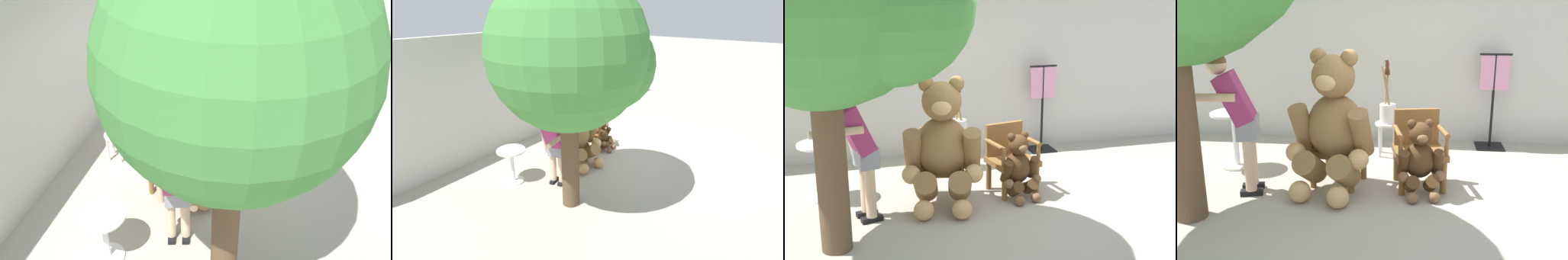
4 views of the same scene
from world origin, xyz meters
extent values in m
plane|color=#A8A091|center=(0.00, 0.00, 0.00)|extent=(60.00, 60.00, 0.00)
cube|color=beige|center=(0.00, 2.40, 1.40)|extent=(10.00, 0.16, 2.80)
cube|color=brown|center=(-0.46, 0.53, 0.41)|extent=(0.66, 0.63, 0.07)
cylinder|color=brown|center=(-0.73, 0.37, 0.18)|extent=(0.07, 0.07, 0.37)
cylinder|color=brown|center=(-0.28, 0.27, 0.18)|extent=(0.07, 0.07, 0.37)
cylinder|color=brown|center=(-0.64, 0.78, 0.18)|extent=(0.07, 0.07, 0.37)
cylinder|color=brown|center=(-0.19, 0.68, 0.18)|extent=(0.07, 0.07, 0.37)
cube|color=brown|center=(-0.41, 0.75, 0.65)|extent=(0.52, 0.17, 0.42)
cylinder|color=brown|center=(-0.71, 0.58, 0.66)|extent=(0.16, 0.48, 0.06)
cylinder|color=brown|center=(-0.75, 0.37, 0.55)|extent=(0.05, 0.05, 0.22)
cylinder|color=brown|center=(-0.22, 0.47, 0.66)|extent=(0.16, 0.48, 0.06)
cylinder|color=brown|center=(-0.26, 0.27, 0.55)|extent=(0.05, 0.05, 0.22)
cube|color=brown|center=(0.46, 0.53, 0.41)|extent=(0.65, 0.62, 0.07)
cylinder|color=brown|center=(0.28, 0.28, 0.18)|extent=(0.07, 0.07, 0.37)
cylinder|color=brown|center=(0.73, 0.37, 0.18)|extent=(0.07, 0.07, 0.37)
cylinder|color=brown|center=(0.19, 0.69, 0.18)|extent=(0.07, 0.07, 0.37)
cylinder|color=brown|center=(0.65, 0.78, 0.18)|extent=(0.07, 0.07, 0.37)
cube|color=brown|center=(0.42, 0.75, 0.65)|extent=(0.52, 0.16, 0.42)
cylinder|color=brown|center=(0.22, 0.48, 0.66)|extent=(0.15, 0.48, 0.06)
cylinder|color=brown|center=(0.26, 0.27, 0.55)|extent=(0.05, 0.05, 0.22)
cylinder|color=brown|center=(0.71, 0.58, 0.66)|extent=(0.15, 0.48, 0.06)
cylinder|color=brown|center=(0.75, 0.37, 0.55)|extent=(0.05, 0.05, 0.22)
ellipsoid|color=olive|center=(-0.46, 0.41, 0.71)|extent=(0.74, 0.66, 0.74)
sphere|color=olive|center=(-0.47, 0.37, 1.28)|extent=(0.47, 0.47, 0.47)
ellipsoid|color=tan|center=(-0.51, 0.18, 1.24)|extent=(0.25, 0.21, 0.17)
sphere|color=black|center=(-0.51, 0.18, 1.26)|extent=(0.07, 0.07, 0.07)
sphere|color=olive|center=(-0.64, 0.43, 1.48)|extent=(0.18, 0.18, 0.18)
sphere|color=olive|center=(-0.29, 0.36, 1.48)|extent=(0.18, 0.18, 0.18)
cylinder|color=olive|center=(-0.82, 0.36, 0.71)|extent=(0.29, 0.44, 0.56)
sphere|color=tan|center=(-0.87, 0.22, 0.47)|extent=(0.22, 0.22, 0.22)
cylinder|color=olive|center=(-0.15, 0.21, 0.71)|extent=(0.29, 0.44, 0.56)
sphere|color=tan|center=(-0.17, 0.07, 0.47)|extent=(0.22, 0.22, 0.22)
cylinder|color=olive|center=(-0.71, 0.18, 0.31)|extent=(0.36, 0.50, 0.43)
sphere|color=tan|center=(-0.78, -0.03, 0.12)|extent=(0.23, 0.23, 0.23)
cylinder|color=olive|center=(-0.33, 0.10, 0.31)|extent=(0.36, 0.50, 0.43)
sphere|color=tan|center=(-0.35, -0.12, 0.12)|extent=(0.23, 0.23, 0.23)
ellipsoid|color=#4C3019|center=(0.46, 0.35, 0.38)|extent=(0.39, 0.35, 0.40)
sphere|color=#4C3019|center=(0.47, 0.33, 0.69)|extent=(0.25, 0.25, 0.25)
ellipsoid|color=brown|center=(0.49, 0.22, 0.67)|extent=(0.14, 0.11, 0.09)
sphere|color=black|center=(0.49, 0.22, 0.68)|extent=(0.04, 0.04, 0.04)
sphere|color=#4C3019|center=(0.37, 0.32, 0.80)|extent=(0.10, 0.10, 0.10)
sphere|color=#4C3019|center=(0.56, 0.36, 0.80)|extent=(0.10, 0.10, 0.10)
cylinder|color=#4C3019|center=(0.29, 0.25, 0.38)|extent=(0.15, 0.24, 0.30)
sphere|color=brown|center=(0.30, 0.17, 0.25)|extent=(0.12, 0.12, 0.12)
cylinder|color=#4C3019|center=(0.66, 0.32, 0.38)|extent=(0.15, 0.24, 0.30)
sphere|color=brown|center=(0.68, 0.24, 0.25)|extent=(0.12, 0.12, 0.12)
cylinder|color=#4C3019|center=(0.39, 0.18, 0.17)|extent=(0.19, 0.27, 0.23)
sphere|color=brown|center=(0.40, 0.06, 0.06)|extent=(0.13, 0.13, 0.13)
cylinder|color=#4C3019|center=(0.59, 0.23, 0.17)|extent=(0.19, 0.27, 0.23)
sphere|color=brown|center=(0.63, 0.11, 0.06)|extent=(0.13, 0.13, 0.13)
cube|color=black|center=(-1.39, 0.26, 0.03)|extent=(0.25, 0.15, 0.06)
cylinder|color=beige|center=(-1.39, 0.26, 0.47)|extent=(0.12, 0.12, 0.82)
cube|color=black|center=(-1.35, 0.09, 0.03)|extent=(0.25, 0.15, 0.06)
cylinder|color=beige|center=(-1.35, 0.09, 0.47)|extent=(0.12, 0.12, 0.82)
cube|color=gray|center=(-1.37, 0.17, 0.75)|extent=(0.29, 0.35, 0.24)
cube|color=#9E2D66|center=(-1.48, 0.15, 1.07)|extent=(0.46, 0.41, 0.58)
sphere|color=beige|center=(-1.63, 0.11, 1.42)|extent=(0.21, 0.21, 0.21)
sphere|color=brown|center=(-1.63, 0.11, 1.44)|extent=(0.21, 0.21, 0.21)
cylinder|color=beige|center=(-1.67, -0.10, 1.12)|extent=(0.57, 0.22, 0.10)
cylinder|color=beige|center=(-1.52, 0.33, 0.95)|extent=(0.20, 0.13, 0.51)
cylinder|color=white|center=(0.02, 1.58, 0.45)|extent=(0.34, 0.34, 0.03)
cylinder|color=white|center=(0.12, 1.68, 0.22)|extent=(0.04, 0.04, 0.43)
cylinder|color=white|center=(-0.08, 1.68, 0.22)|extent=(0.04, 0.04, 0.43)
cylinder|color=white|center=(0.12, 1.48, 0.22)|extent=(0.04, 0.04, 0.43)
cylinder|color=white|center=(-0.08, 1.48, 0.22)|extent=(0.04, 0.04, 0.43)
cylinder|color=white|center=(0.02, 1.58, 0.59)|extent=(0.22, 0.22, 0.26)
cylinder|color=#997A47|center=(0.01, 1.55, 0.89)|extent=(0.16, 0.06, 0.69)
cylinder|color=#592D19|center=(0.01, 1.55, 1.28)|extent=(0.06, 0.05, 0.09)
cylinder|color=#997A47|center=(0.01, 1.54, 0.86)|extent=(0.13, 0.05, 0.64)
cylinder|color=#592D19|center=(0.01, 1.54, 1.22)|extent=(0.06, 0.05, 0.09)
cylinder|color=#997A47|center=(-0.01, 1.60, 0.83)|extent=(0.06, 0.07, 0.58)
cylinder|color=#592D19|center=(-0.01, 1.60, 1.15)|extent=(0.05, 0.05, 0.09)
cylinder|color=#997A47|center=(0.02, 1.58, 0.83)|extent=(0.10, 0.05, 0.58)
cylinder|color=#592D19|center=(0.02, 1.58, 1.16)|extent=(0.05, 0.05, 0.09)
cylinder|color=white|center=(-1.87, 0.93, 0.70)|extent=(0.56, 0.56, 0.03)
cylinder|color=white|center=(-1.87, 0.93, 0.34)|extent=(0.07, 0.07, 0.69)
cylinder|color=white|center=(-1.87, 0.93, 0.01)|extent=(0.40, 0.40, 0.03)
cylinder|color=brown|center=(-1.74, -0.47, 1.01)|extent=(0.31, 0.31, 2.02)
sphere|color=#3D7F38|center=(-1.74, -0.47, 2.69)|extent=(2.44, 2.44, 2.44)
sphere|color=#3D7F38|center=(-1.13, -0.84, 2.45)|extent=(1.46, 1.46, 1.46)
cube|color=black|center=(1.48, 2.08, 0.01)|extent=(0.40, 0.40, 0.02)
cylinder|color=black|center=(1.48, 2.08, 0.68)|extent=(0.04, 0.04, 1.35)
cylinder|color=black|center=(1.48, 2.08, 1.35)|extent=(0.44, 0.03, 0.03)
cube|color=pink|center=(1.48, 2.08, 1.09)|extent=(0.40, 0.03, 0.48)
camera|label=1|loc=(-5.08, -0.95, 4.27)|focal=40.00mm
camera|label=2|loc=(-5.30, -3.46, 3.33)|focal=28.00mm
camera|label=3|loc=(-1.68, -5.66, 2.64)|focal=50.00mm
camera|label=4|loc=(0.45, -4.12, 2.00)|focal=40.00mm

